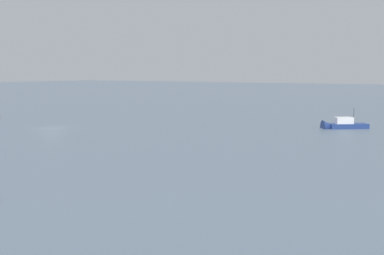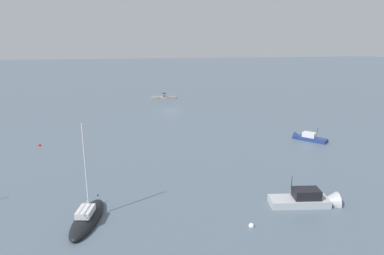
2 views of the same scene
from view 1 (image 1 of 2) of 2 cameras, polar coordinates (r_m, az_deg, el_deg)
name	(u,v)px [view 1 (image 1 of 2)]	position (r m, az deg, el deg)	size (l,w,h in m)	color
ground_plane	(52,128)	(66.90, -16.05, -0.10)	(500.00, 500.00, 0.00)	slate
motorboat_navy_near	(341,126)	(67.11, 16.93, 0.20)	(5.28, 5.74, 3.36)	navy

